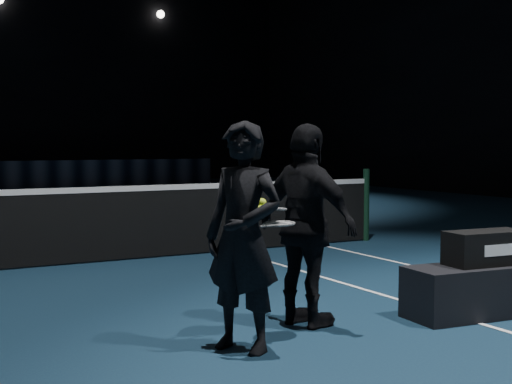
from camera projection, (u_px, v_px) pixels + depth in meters
net_post_right at (366, 205)px, 10.92m from camera, size 0.10×0.10×1.10m
player_bench at (485, 289)px, 6.22m from camera, size 1.51×0.62×0.44m
racket_bag at (486, 248)px, 6.20m from camera, size 0.76×0.38×0.29m
bag_signature at (501, 250)px, 6.06m from camera, size 0.34×0.03×0.10m
player_a at (243, 237)px, 5.11m from camera, size 0.65×0.72×1.66m
player_b at (307, 225)px, 5.79m from camera, size 0.66×1.05×1.66m
racket_lower at (279, 224)px, 5.47m from camera, size 0.71×0.48×0.03m
racket_upper at (271, 208)px, 5.45m from camera, size 0.70×0.52×0.10m
tennis_balls at (264, 207)px, 5.31m from camera, size 0.12×0.10×0.12m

